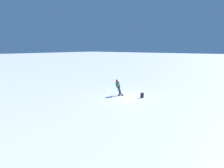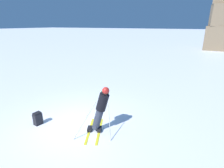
# 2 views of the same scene
# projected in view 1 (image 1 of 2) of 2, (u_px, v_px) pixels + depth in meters

# --- Properties ---
(ground_plane) EXTENTS (300.00, 300.00, 0.00)m
(ground_plane) POSITION_uv_depth(u_px,v_px,m) (129.00, 97.00, 17.83)
(ground_plane) COLOR white
(skier) EXTENTS (1.35, 1.68, 1.74)m
(skier) POSITION_uv_depth(u_px,v_px,m) (118.00, 87.00, 18.25)
(skier) COLOR yellow
(skier) RESTS_ON ground
(spare_backpack) EXTENTS (0.26, 0.33, 0.50)m
(spare_backpack) POSITION_uv_depth(u_px,v_px,m) (142.00, 95.00, 17.52)
(spare_backpack) COLOR black
(spare_backpack) RESTS_ON ground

